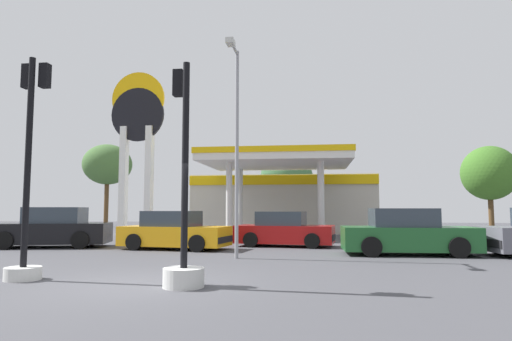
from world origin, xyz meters
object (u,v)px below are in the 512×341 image
(car_4, at_px, (175,232))
(traffic_signal_1, at_px, (27,200))
(tree_1, at_px, (287,177))
(corner_streetlamp, at_px, (236,130))
(station_pole_sign, at_px, (137,133))
(car_1, at_px, (52,229))
(tree_0, at_px, (107,165))
(tree_2, at_px, (489,173))
(car_0, at_px, (407,234))
(car_3, at_px, (284,231))
(traffic_signal_0, at_px, (184,234))

(car_4, distance_m, traffic_signal_1, 7.82)
(traffic_signal_1, relative_size, tree_1, 0.83)
(car_4, bearing_deg, corner_streetlamp, -45.89)
(station_pole_sign, relative_size, traffic_signal_1, 2.03)
(car_1, height_order, corner_streetlamp, corner_streetlamp)
(tree_0, distance_m, corner_streetlamp, 28.10)
(tree_2, bearing_deg, station_pole_sign, -157.98)
(car_0, relative_size, car_4, 1.03)
(car_3, bearing_deg, tree_1, 93.15)
(traffic_signal_1, distance_m, tree_1, 28.34)
(station_pole_sign, distance_m, car_0, 18.48)
(tree_1, bearing_deg, traffic_signal_0, -90.75)
(car_0, distance_m, car_3, 5.31)
(car_3, height_order, corner_streetlamp, corner_streetlamp)
(car_1, xyz_separation_m, traffic_signal_0, (8.15, -8.38, 0.31))
(tree_1, bearing_deg, traffic_signal_1, -98.48)
(car_4, relative_size, traffic_signal_1, 0.86)
(car_3, distance_m, traffic_signal_0, 10.15)
(station_pole_sign, xyz_separation_m, tree_2, (24.59, 9.95, -1.98))
(car_1, xyz_separation_m, tree_1, (8.52, 19.99, 3.50))
(car_3, distance_m, tree_0, 25.37)
(car_1, height_order, car_3, car_1)
(tree_1, distance_m, corner_streetlamp, 23.32)
(car_1, distance_m, corner_streetlamp, 9.57)
(car_4, bearing_deg, traffic_signal_1, -97.30)
(car_3, xyz_separation_m, traffic_signal_0, (-1.38, -10.05, 0.39))
(car_4, xyz_separation_m, tree_0, (-12.79, 20.15, 4.84))
(car_0, height_order, tree_1, tree_1)
(car_0, xyz_separation_m, corner_streetlamp, (-5.66, -2.08, 3.38))
(traffic_signal_1, bearing_deg, car_4, 82.70)
(car_1, height_order, traffic_signal_1, traffic_signal_1)
(station_pole_sign, height_order, traffic_signal_1, station_pole_sign)
(car_4, bearing_deg, station_pole_sign, 120.63)
(car_3, xyz_separation_m, traffic_signal_1, (-5.17, -9.60, 1.12))
(car_3, relative_size, traffic_signal_1, 0.85)
(tree_0, bearing_deg, station_pole_sign, -56.09)
(station_pole_sign, relative_size, tree_0, 1.40)
(car_0, height_order, traffic_signal_1, traffic_signal_1)
(station_pole_sign, relative_size, corner_streetlamp, 1.51)
(traffic_signal_0, relative_size, tree_1, 0.76)
(car_3, height_order, traffic_signal_1, traffic_signal_1)
(tree_1, bearing_deg, corner_streetlamp, -90.50)
(traffic_signal_0, bearing_deg, car_0, 50.78)
(car_1, distance_m, traffic_signal_0, 11.70)
(station_pole_sign, bearing_deg, tree_0, 123.91)
(tree_0, relative_size, corner_streetlamp, 1.08)
(car_4, distance_m, tree_0, 24.35)
(tree_0, bearing_deg, car_0, -44.62)
(car_3, height_order, tree_0, tree_0)
(car_0, distance_m, tree_0, 30.47)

